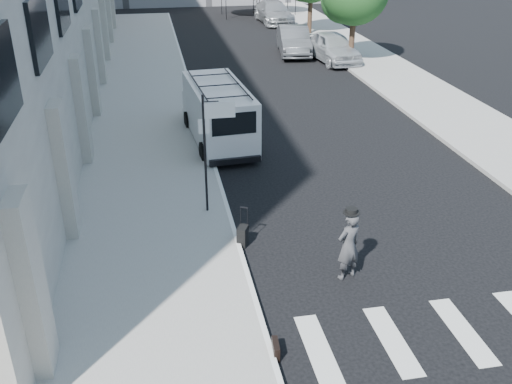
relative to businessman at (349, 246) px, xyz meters
name	(u,v)px	position (x,y,z in m)	size (l,w,h in m)	color
ground	(323,265)	(-0.39, 0.62, -0.89)	(120.00, 120.00, 0.00)	black
sidewalk_left	(145,93)	(-4.64, 16.62, -0.82)	(4.50, 48.00, 0.15)	gray
sidewalk_right	(373,62)	(8.61, 20.62, -0.82)	(4.00, 56.00, 0.15)	gray
sign_pole	(213,129)	(-2.76, 3.82, 1.76)	(1.03, 0.07, 3.50)	black
businessman	(349,246)	(0.00, 0.00, 0.00)	(0.65, 0.43, 1.79)	#3B3B3D
briefcase	(276,349)	(-2.29, -2.38, -0.72)	(0.12, 0.44, 0.34)	black
suitcase	(243,236)	(-2.25, 1.94, -0.61)	(0.38, 0.45, 1.07)	black
cargo_van	(218,112)	(-1.91, 9.81, 0.26)	(2.43, 6.00, 2.22)	silver
parked_car_a	(333,47)	(6.41, 21.54, -0.04)	(2.02, 5.02, 1.71)	#B5BABE
parked_car_b	(294,40)	(4.61, 23.89, -0.06)	(1.77, 5.08, 1.67)	#4E5155
parked_car_c	(274,12)	(5.73, 34.97, -0.07)	(2.31, 5.69, 1.65)	gray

